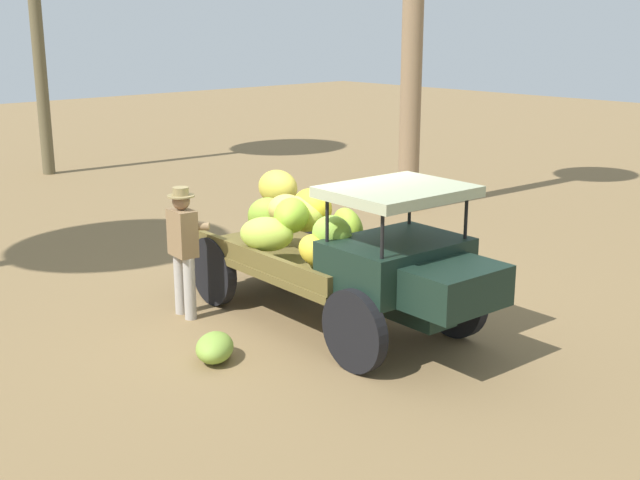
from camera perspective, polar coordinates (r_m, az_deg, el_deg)
name	(u,v)px	position (r m, az deg, el deg)	size (l,w,h in m)	color
ground_plane	(304,312)	(10.68, -1.09, -5.01)	(60.00, 60.00, 0.00)	olive
truck	(337,248)	(9.96, 1.20, -0.54)	(4.54, 1.95, 1.90)	black
farmer	(183,244)	(10.39, -9.49, -0.27)	(0.52, 0.48, 1.68)	#AFA89F
wooden_crate	(283,254)	(12.55, -2.58, -0.97)	(0.45, 0.51, 0.41)	#8B624A
loose_banana_bunch	(215,348)	(9.22, -7.34, -7.44)	(0.62, 0.42, 0.31)	#85AB3F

